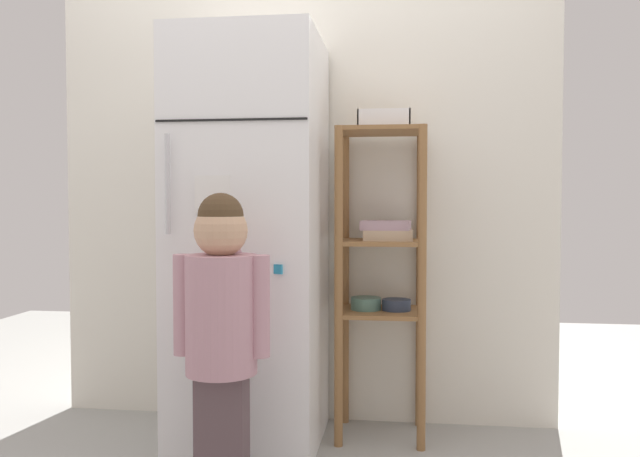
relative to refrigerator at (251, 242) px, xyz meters
The scene contains 6 objects.
ground_plane 0.87m from the refrigerator, ahead, with size 6.00×6.00×0.00m, color #999993.
kitchen_wall_back 0.46m from the refrigerator, 63.25° to the left, with size 2.32×0.03×2.20m, color silver.
refrigerator is the anchor object (origin of this frame).
child_standing 0.56m from the refrigerator, 87.82° to the right, with size 0.34×0.25×1.05m.
pantry_shelf_unit 0.57m from the refrigerator, 14.77° to the left, with size 0.38×0.33×1.33m.
fruit_bin 0.76m from the refrigerator, 13.97° to the left, with size 0.22×0.17×0.08m.
Camera 1 is at (0.47, -2.65, 1.02)m, focal length 36.50 mm.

